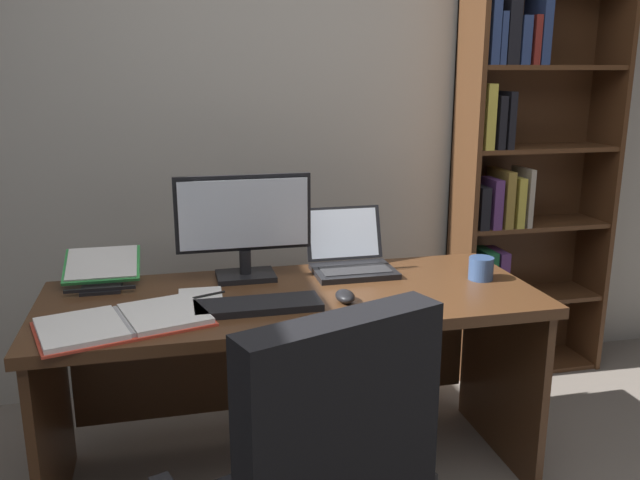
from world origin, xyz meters
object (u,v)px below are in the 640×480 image
(monitor, at_px, (244,226))
(open_binder, at_px, (124,322))
(bookshelf, at_px, (520,147))
(coffee_mug, at_px, (481,268))
(laptop, at_px, (350,258))
(pen, at_px, (206,295))
(keyboard, at_px, (258,305))
(computer_mouse, at_px, (345,296))
(reading_stand_with_book, at_px, (102,269))
(desk, at_px, (289,338))
(notepad, at_px, (201,298))

(monitor, height_order, open_binder, monitor)
(bookshelf, distance_m, coffee_mug, 0.94)
(laptop, distance_m, pen, 0.62)
(monitor, bearing_deg, keyboard, -90.00)
(computer_mouse, distance_m, reading_stand_with_book, 0.92)
(keyboard, distance_m, computer_mouse, 0.30)
(bookshelf, relative_size, computer_mouse, 21.96)
(keyboard, height_order, computer_mouse, computer_mouse)
(desk, bearing_deg, open_binder, -156.37)
(bookshelf, relative_size, laptop, 7.31)
(computer_mouse, bearing_deg, monitor, 131.05)
(open_binder, bearing_deg, laptop, 9.68)
(open_binder, bearing_deg, pen, 19.39)
(reading_stand_with_book, distance_m, pen, 0.45)
(notepad, height_order, pen, pen)
(pen, bearing_deg, reading_stand_with_book, 144.04)
(monitor, bearing_deg, notepad, -131.11)
(notepad, bearing_deg, coffee_mug, -0.63)
(bookshelf, relative_size, reading_stand_with_book, 8.40)
(bookshelf, height_order, coffee_mug, bookshelf)
(laptop, bearing_deg, coffee_mug, -26.65)
(open_binder, relative_size, coffee_mug, 6.15)
(open_binder, bearing_deg, bookshelf, 9.70)
(desk, distance_m, coffee_mug, 0.77)
(computer_mouse, height_order, notepad, computer_mouse)
(keyboard, xyz_separation_m, computer_mouse, (0.30, 0.00, 0.01))
(notepad, bearing_deg, pen, 0.00)
(computer_mouse, xyz_separation_m, reading_stand_with_book, (-0.82, 0.40, 0.04))
(laptop, relative_size, reading_stand_with_book, 1.15)
(computer_mouse, relative_size, pen, 0.74)
(computer_mouse, bearing_deg, keyboard, 180.00)
(laptop, height_order, coffee_mug, laptop)
(monitor, distance_m, reading_stand_with_book, 0.55)
(monitor, height_order, coffee_mug, monitor)
(laptop, xyz_separation_m, computer_mouse, (-0.12, -0.35, -0.03))
(reading_stand_with_book, bearing_deg, computer_mouse, -25.87)
(coffee_mug, bearing_deg, desk, 174.28)
(monitor, bearing_deg, computer_mouse, -48.95)
(desk, distance_m, pen, 0.37)
(bookshelf, relative_size, keyboard, 5.44)
(keyboard, xyz_separation_m, coffee_mug, (0.87, 0.12, 0.03))
(bookshelf, height_order, pen, bookshelf)
(desk, xyz_separation_m, bookshelf, (1.26, 0.62, 0.61))
(keyboard, xyz_separation_m, open_binder, (-0.43, -0.05, -0.00))
(laptop, bearing_deg, reading_stand_with_book, 177.00)
(monitor, xyz_separation_m, laptop, (0.42, 0.01, -0.15))
(laptop, distance_m, notepad, 0.64)
(desk, distance_m, computer_mouse, 0.34)
(desk, height_order, pen, pen)
(keyboard, bearing_deg, monitor, 90.00)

